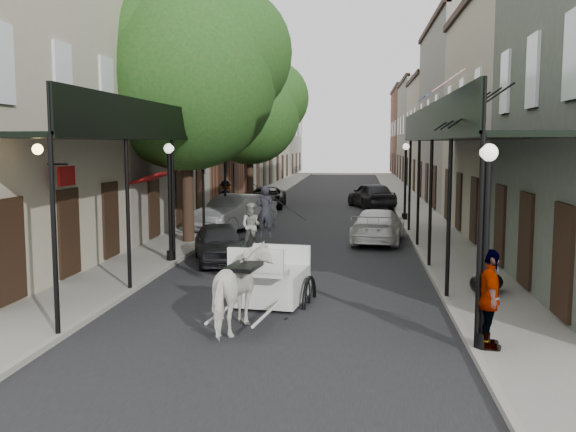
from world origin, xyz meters
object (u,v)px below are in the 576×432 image
(tree_near, at_px, (198,72))
(lamppost_right_far, at_px, (405,180))
(lamppost_right_near, at_px, (486,243))
(pedestrian_sidewalk_right, at_px, (489,299))
(pedestrian_walking, at_px, (252,226))
(tree_far, at_px, (256,109))
(lamppost_left, at_px, (170,200))
(car_right_near, at_px, (378,226))
(horse, at_px, (242,289))
(carriage, at_px, (276,254))
(car_left_mid, at_px, (234,213))
(car_left_far, at_px, (267,197))
(car_right_far, at_px, (371,195))
(car_left_near, at_px, (220,243))
(pedestrian_sidewalk_left, at_px, (226,198))

(tree_near, height_order, lamppost_right_far, tree_near)
(lamppost_right_near, relative_size, pedestrian_sidewalk_right, 2.03)
(pedestrian_walking, bearing_deg, tree_far, 100.63)
(lamppost_left, height_order, car_right_near, lamppost_left)
(horse, bearing_deg, pedestrian_sidewalk_right, 175.66)
(carriage, relative_size, car_left_mid, 0.60)
(tree_far, bearing_deg, car_left_far, -15.38)
(horse, relative_size, car_right_far, 0.45)
(lamppost_right_near, relative_size, horse, 1.80)
(pedestrian_walking, xyz_separation_m, car_left_far, (-1.60, 14.92, -0.22))
(car_left_mid, bearing_deg, car_left_near, -60.69)
(car_left_mid, bearing_deg, tree_near, -77.04)
(car_left_mid, xyz_separation_m, car_left_far, (0.00, 10.00, -0.16))
(lamppost_right_near, distance_m, car_left_far, 27.15)
(lamppost_right_far, xyz_separation_m, pedestrian_sidewalk_right, (0.10, -20.00, -1.02))
(lamppost_left, height_order, carriage, lamppost_left)
(horse, height_order, pedestrian_walking, horse)
(pedestrian_sidewalk_right, xyz_separation_m, car_left_mid, (-7.80, 16.00, -0.24))
(carriage, relative_size, car_right_near, 0.64)
(tree_near, bearing_deg, horse, -71.75)
(tree_far, bearing_deg, car_right_near, -62.22)
(tree_far, xyz_separation_m, car_left_far, (0.65, -0.18, -5.21))
(carriage, xyz_separation_m, car_left_mid, (-3.45, 12.31, -0.34))
(pedestrian_sidewalk_right, bearing_deg, car_left_mid, 28.20)
(pedestrian_walking, distance_m, pedestrian_sidewalk_right, 12.69)
(pedestrian_sidewalk_right, distance_m, car_left_mid, 17.80)
(tree_far, bearing_deg, pedestrian_sidewalk_left, -99.63)
(tree_near, height_order, car_right_far, tree_near)
(pedestrian_sidewalk_left, distance_m, pedestrian_sidewalk_right, 23.17)
(car_left_mid, bearing_deg, carriage, -52.51)
(tree_near, xyz_separation_m, horse, (3.68, -11.18, -5.62))
(carriage, height_order, pedestrian_walking, carriage)
(tree_far, height_order, lamppost_right_far, tree_far)
(car_left_far, bearing_deg, car_left_mid, -92.51)
(car_left_mid, height_order, car_right_far, car_left_mid)
(tree_near, xyz_separation_m, car_right_far, (6.80, 14.34, -5.71))
(tree_near, distance_m, pedestrian_sidewalk_right, 15.77)
(tree_far, height_order, carriage, tree_far)
(horse, distance_m, car_right_far, 25.71)
(horse, relative_size, pedestrian_sidewalk_right, 1.13)
(carriage, bearing_deg, car_left_far, 106.43)
(lamppost_left, relative_size, car_left_near, 0.99)
(car_right_far, bearing_deg, lamppost_left, 51.82)
(pedestrian_sidewalk_right, xyz_separation_m, car_right_far, (-1.60, 26.52, -0.26))
(carriage, bearing_deg, lamppost_left, 140.10)
(lamppost_right_far, height_order, pedestrian_walking, lamppost_right_far)
(car_right_far, bearing_deg, car_left_mid, 41.19)
(lamppost_right_far, relative_size, car_right_far, 0.82)
(lamppost_right_far, xyz_separation_m, carriage, (-4.25, -16.31, -0.92))
(lamppost_left, xyz_separation_m, car_left_near, (1.50, 0.37, -1.41))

